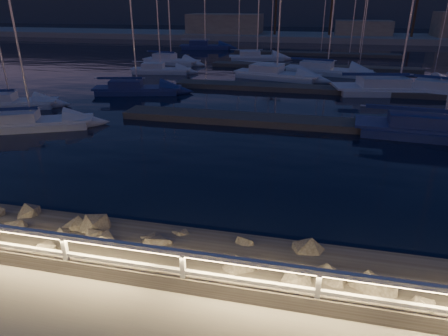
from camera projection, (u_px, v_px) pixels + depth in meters
The scene contains 17 objects.
ground at pixel (270, 302), 8.85m from camera, with size 400.00×400.00×0.00m, color gray.
harbor_water at pixel (310, 84), 37.27m from camera, with size 400.00×440.00×0.60m.
guard_rail at pixel (268, 273), 8.57m from camera, with size 44.11×0.12×1.06m.
floating_docks at pixel (311, 76), 38.20m from camera, with size 22.00×36.00×0.40m.
far_shore at pixel (317, 35), 75.29m from camera, with size 160.00×14.00×5.20m.
distant_hills at pixel (253, 6), 131.75m from camera, with size 230.00×37.50×18.00m.
sailboat_a at pixel (8, 102), 27.30m from camera, with size 6.28×3.71×10.41m.
sailboat_b at pixel (29, 122), 22.84m from camera, with size 6.70×4.40×11.18m.
sailboat_c at pixel (437, 129), 21.37m from camera, with size 9.06×3.41×15.03m.
sailboat_e at pixel (159, 69), 40.38m from camera, with size 6.17×2.71×10.22m.
sailboat_f at pixel (135, 88), 31.53m from camera, with size 7.06×3.59×11.60m.
sailboat_h at pixel (395, 88), 31.48m from camera, with size 10.40×4.81×16.98m.
sailboat_i at pixel (170, 60), 46.44m from camera, with size 7.08×3.29×11.71m.
sailboat_j at pixel (275, 74), 37.61m from camera, with size 8.40×4.30×13.80m.
sailboat_k at pixel (325, 70), 39.94m from camera, with size 8.77×4.40×14.35m.
sailboat_m at pixel (204, 46), 60.89m from camera, with size 7.90×3.56×13.08m.
sailboat_n at pixel (256, 57), 49.60m from camera, with size 7.22×3.51×11.87m.
Camera 1 is at (0.60, -7.06, 6.18)m, focal length 32.00 mm.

